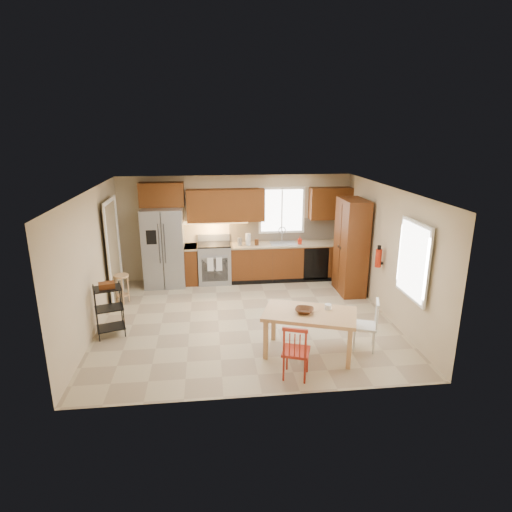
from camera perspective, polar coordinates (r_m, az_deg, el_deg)
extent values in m
plane|color=tan|center=(8.36, -1.33, -8.42)|extent=(5.50, 5.50, 0.00)
cube|color=silver|center=(7.64, -1.46, 8.82)|extent=(5.50, 5.00, 0.02)
cube|color=#CCB793|center=(10.32, -2.65, 3.81)|extent=(5.50, 0.02, 2.50)
cube|color=#CCB793|center=(5.58, 0.94, -7.61)|extent=(5.50, 0.02, 2.50)
cube|color=#CCB793|center=(8.15, -21.03, -0.81)|extent=(0.02, 5.00, 2.50)
cube|color=#CCB793|center=(8.59, 17.20, 0.42)|extent=(0.02, 5.00, 2.50)
cube|color=gray|center=(10.07, -12.17, 1.13)|extent=(0.92, 0.75, 1.82)
cube|color=gray|center=(10.20, -5.55, -1.00)|extent=(0.76, 0.63, 0.92)
cube|color=#592B10|center=(10.23, -8.63, -1.13)|extent=(0.30, 0.60, 0.90)
cube|color=#592B10|center=(10.41, 4.63, -0.68)|extent=(2.92, 0.60, 0.90)
cube|color=black|center=(10.26, 8.01, -1.05)|extent=(0.60, 0.02, 0.78)
cube|color=#C5B195|center=(10.49, 4.43, 3.57)|extent=(2.92, 0.03, 0.55)
cube|color=#5A2F0F|center=(10.02, -12.48, 8.00)|extent=(1.00, 0.35, 0.55)
cube|color=#5A2F0F|center=(10.02, -4.06, 6.76)|extent=(1.80, 0.35, 0.75)
cube|color=#5A2F0F|center=(10.43, 9.90, 6.94)|extent=(1.00, 0.35, 0.75)
cube|color=white|center=(10.35, 3.45, 6.10)|extent=(1.12, 0.04, 1.12)
cube|color=gray|center=(10.26, 3.64, 1.47)|extent=(0.62, 0.46, 0.16)
cube|color=#FFBF66|center=(10.07, -5.72, 4.47)|extent=(1.60, 0.30, 0.01)
imported|color=#AF200C|center=(10.20, 5.86, 2.12)|extent=(0.09, 0.09, 0.19)
cylinder|color=silver|center=(10.05, -1.07, 2.24)|extent=(0.12, 0.12, 0.28)
cylinder|color=gray|center=(10.05, -2.20, 1.93)|extent=(0.11, 0.11, 0.18)
cylinder|color=#502B15|center=(10.06, 0.08, 1.85)|extent=(0.10, 0.10, 0.14)
cube|color=#592B10|center=(9.60, 12.55, 1.21)|extent=(0.50, 0.95, 2.10)
cylinder|color=#AF200C|center=(8.72, 16.01, -0.27)|extent=(0.12, 0.12, 0.36)
cube|color=white|center=(7.51, 20.26, -0.57)|extent=(0.04, 1.02, 1.32)
cube|color=#8C7A59|center=(9.40, -18.56, 0.40)|extent=(0.04, 0.95, 2.10)
imported|color=#502B15|center=(6.91, 6.46, -7.56)|extent=(0.38, 0.38, 0.07)
cylinder|color=silver|center=(7.08, 9.56, -6.85)|extent=(0.13, 0.13, 0.12)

